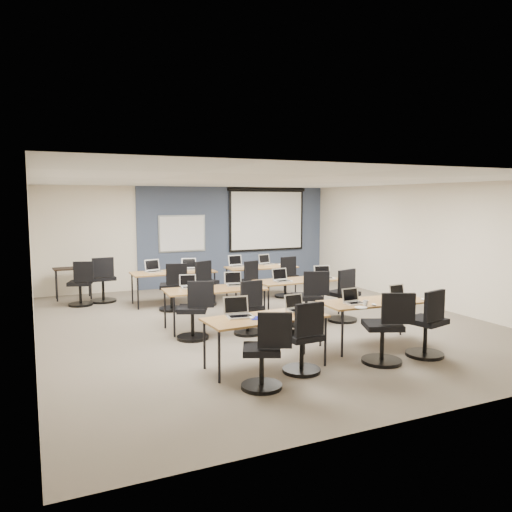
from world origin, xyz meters
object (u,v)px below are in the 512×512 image
laptop_7 (324,275)px  task_chair_10 (250,284)px  laptop_1 (296,306)px  task_chair_11 (286,280)px  laptop_6 (282,278)px  training_table_back_right (261,269)px  task_chair_9 (204,287)px  training_table_mid_right (298,282)px  laptop_0 (238,312)px  projector_screen (267,216)px  spare_chair_b (81,287)px  task_chair_3 (427,329)px  laptop_3 (400,296)px  utility_table (73,272)px  training_table_back_left (173,273)px  training_table_mid_left (215,291)px  laptop_8 (153,269)px  task_chair_2 (386,334)px  training_table_front_right (374,304)px  whiteboard (182,234)px  laptop_5 (235,282)px  laptop_9 (190,267)px  laptop_4 (189,284)px  task_chair_6 (309,303)px  task_chair_7 (344,300)px  task_chair_5 (249,312)px  training_table_front_left (265,320)px  task_chair_8 (173,291)px  task_chair_4 (195,315)px  laptop_2 (353,300)px  laptop_10 (237,264)px  laptop_11 (266,262)px  task_chair_0 (265,357)px  task_chair_1 (304,344)px

laptop_7 → task_chair_10: laptop_7 is taller
laptop_1 → task_chair_11: task_chair_11 is taller
laptop_6 → task_chair_10: bearing=82.7°
training_table_back_right → task_chair_9: task_chair_9 is taller
training_table_mid_right → laptop_0: size_ratio=4.79×
projector_screen → spare_chair_b: size_ratio=2.38×
task_chair_3 → task_chair_10: task_chair_3 is taller
laptop_3 → utility_table: size_ratio=0.35×
training_table_back_left → task_chair_9: bearing=-41.4°
task_chair_10 → utility_table: bearing=136.7°
training_table_mid_left → laptop_8: laptop_8 is taller
training_table_mid_right → task_chair_2: bearing=-97.3°
training_table_front_right → training_table_mid_left: size_ratio=0.96×
whiteboard → laptop_3: 6.82m
laptop_5 → laptop_9: size_ratio=0.98×
laptop_4 → task_chair_6: (2.01, -0.95, -0.35)m
task_chair_7 → laptop_9: task_chair_7 is taller
projector_screen → task_chair_5: bearing=-118.8°
training_table_mid_left → task_chair_10: size_ratio=1.92×
training_table_front_left → task_chair_8: 4.11m
whiteboard → task_chair_10: bearing=-69.3°
training_table_mid_right → task_chair_8: 2.66m
laptop_0 → task_chair_10: laptop_0 is taller
training_table_mid_left → task_chair_7: (2.41, -0.61, -0.25)m
laptop_0 → laptop_4: (0.04, 2.51, -0.01)m
whiteboard → laptop_6: bearing=-78.6°
task_chair_4 → laptop_9: bearing=97.5°
laptop_2 → laptop_9: bearing=101.2°
task_chair_6 → task_chair_8: size_ratio=1.03×
training_table_back_left → laptop_2: 4.87m
training_table_mid_left → laptop_2: laptop_2 is taller
training_table_mid_left → task_chair_3: task_chair_3 is taller
training_table_mid_left → task_chair_5: size_ratio=1.88×
laptop_1 → laptop_10: 5.00m
task_chair_6 → laptop_11: task_chair_6 is taller
task_chair_0 → task_chair_4: (-0.12, 2.50, 0.01)m
task_chair_3 → whiteboard: bearing=88.1°
utility_table → laptop_7: bearing=-42.7°
laptop_5 → laptop_0: bearing=-98.9°
laptop_1 → laptop_10: laptop_10 is taller
training_table_back_right → laptop_7: size_ratio=4.87×
task_chair_0 → task_chair_1: size_ratio=0.99×
task_chair_11 → laptop_10: bearing=136.1°
task_chair_6 → task_chair_8: bearing=149.3°
task_chair_4 → spare_chair_b: (-1.48, 3.62, -0.00)m
task_chair_8 → laptop_11: (2.66, 0.99, 0.37)m
training_table_mid_left → laptop_1: bearing=-74.3°
training_table_front_left → task_chair_4: 1.85m
training_table_mid_left → task_chair_6: size_ratio=1.74×
laptop_3 → laptop_10: 4.94m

